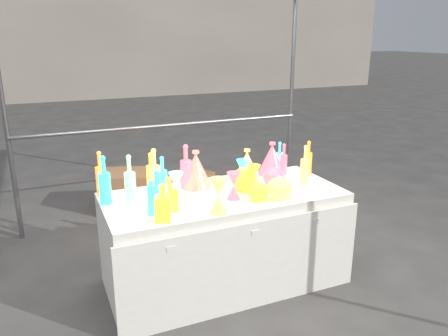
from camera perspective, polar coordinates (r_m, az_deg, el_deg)
name	(u,v)px	position (r m, az deg, el deg)	size (l,w,h in m)	color
ground	(224,280)	(3.63, 0.00, -14.48)	(80.00, 80.00, 0.00)	#5C5A55
display_table	(224,239)	(3.45, 0.06, -9.24)	(1.84, 0.83, 0.75)	white
background_building	(174,4)	(17.67, -6.56, 20.46)	(14.00, 6.00, 6.00)	#ABA08E
cardboard_box_closed	(132,191)	(5.00, -11.89, -2.93)	(0.61, 0.45, 0.45)	#A7744B
cardboard_box_flat	(185,178)	(5.97, -5.12, -1.28)	(0.72, 0.52, 0.06)	#A7744B
bottle_0	(151,170)	(3.44, -9.52, -0.27)	(0.07, 0.07, 0.28)	red
bottle_1	(104,180)	(3.17, -15.35, -1.49)	(0.08, 0.08, 0.35)	green
bottle_2	(100,173)	(3.35, -15.83, -0.65)	(0.07, 0.07, 0.34)	yellow
bottle_3	(186,166)	(3.38, -4.99, 0.22)	(0.09, 0.09, 0.35)	#2023BF
bottle_4	(154,172)	(3.24, -9.07, -0.54)	(0.09, 0.09, 0.36)	#168C6D
bottle_5	(130,179)	(3.12, -12.19, -1.46)	(0.08, 0.08, 0.36)	#CD29BA
bottle_7	(163,176)	(3.26, -8.03, -0.99)	(0.07, 0.07, 0.30)	green
decanter_0	(163,202)	(2.81, -7.98, -4.45)	(0.10, 0.10, 0.25)	red
decanter_1	(169,194)	(2.96, -7.21, -3.39)	(0.09, 0.09, 0.25)	yellow
decanter_2	(158,192)	(2.94, -8.64, -3.07)	(0.13, 0.13, 0.30)	green
hourglass_1	(234,186)	(3.16, 1.26, -2.35)	(0.10, 0.10, 0.20)	#2023BF
hourglass_2	(219,196)	(2.91, -0.72, -3.67)	(0.12, 0.12, 0.24)	#168C6D
hourglass_3	(176,187)	(3.13, -6.25, -2.49)	(0.11, 0.11, 0.22)	#CD29BA
hourglass_4	(253,179)	(3.29, 3.83, -1.43)	(0.11, 0.11, 0.22)	red
hourglass_5	(243,173)	(3.42, 2.49, -0.68)	(0.11, 0.11, 0.22)	green
globe_0	(258,193)	(3.15, 4.53, -3.28)	(0.15, 0.15, 0.12)	red
globe_1	(280,189)	(3.20, 7.32, -2.78)	(0.18, 0.18, 0.15)	#168C6D
globe_2	(244,180)	(3.36, 2.61, -1.60)	(0.19, 0.19, 0.15)	yellow
globe_3	(274,178)	(3.44, 6.51, -1.36)	(0.17, 0.17, 0.14)	#2023BF
lampshade_0	(196,169)	(3.41, -3.68, -0.11)	(0.25, 0.25, 0.29)	yellow
lampshade_2	(272,158)	(3.74, 6.28, 1.28)	(0.24, 0.24, 0.28)	#2023BF
lampshade_3	(247,165)	(3.57, 3.01, 0.44)	(0.22, 0.22, 0.26)	#168C6D
bottle_8	(279,157)	(3.82, 7.25, 1.47)	(0.06, 0.06, 0.27)	green
bottle_9	(308,157)	(3.80, 10.95, 1.38)	(0.06, 0.06, 0.29)	yellow
bottle_10	(284,159)	(3.74, 7.80, 1.16)	(0.06, 0.06, 0.27)	#2023BF
bottle_11	(305,164)	(3.54, 10.53, 0.47)	(0.07, 0.07, 0.32)	#168C6D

